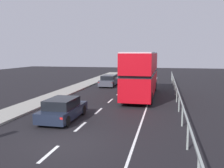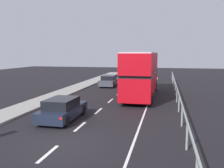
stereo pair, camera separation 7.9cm
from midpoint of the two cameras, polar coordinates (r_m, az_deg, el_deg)
The scene contains 6 objects.
ground_plane at distance 12.08m, azimuth -11.33°, elevation -13.29°, with size 73.06×120.00×0.10m, color black.
lane_paint_markings at distance 19.66m, azimuth 4.56°, elevation -4.98°, with size 3.45×46.00×0.01m.
bridge_side_railing at distance 19.61m, azimuth 15.28°, elevation -2.38°, with size 0.10×42.00×1.21m.
double_decker_bus_red at distance 23.53m, azimuth 7.01°, elevation 2.58°, with size 2.66×10.63×4.23m.
hatchback_car_near at distance 15.69m, azimuth -11.32°, elevation -5.79°, with size 1.87×4.24×1.37m.
sedan_car_ahead at distance 30.96m, azimuth -0.55°, elevation 0.77°, with size 1.89×4.57×1.38m.
Camera 2 is at (4.70, -10.32, 4.16)m, focal length 39.12 mm.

